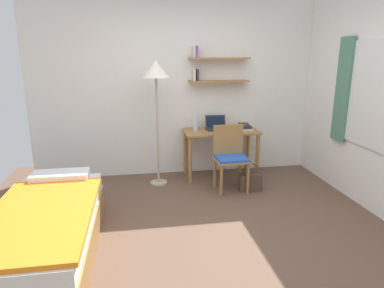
{
  "coord_description": "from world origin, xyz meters",
  "views": [
    {
      "loc": [
        -0.67,
        -3.0,
        1.8
      ],
      "look_at": [
        -0.09,
        0.51,
        0.85
      ],
      "focal_mm": 31.49,
      "sensor_mm": 36.0,
      "label": 1
    }
  ],
  "objects_px": {
    "laptop": "(216,126)",
    "book_stack": "(245,127)",
    "desk": "(221,139)",
    "water_bottle": "(195,123)",
    "handbag": "(250,181)",
    "standing_lamp": "(156,77)",
    "desk_chair": "(230,155)",
    "bed": "(46,231)"
  },
  "relations": [
    {
      "from": "laptop",
      "to": "book_stack",
      "type": "relative_size",
      "value": 1.35
    },
    {
      "from": "desk",
      "to": "water_bottle",
      "type": "relative_size",
      "value": 4.78
    },
    {
      "from": "handbag",
      "to": "laptop",
      "type": "bearing_deg",
      "value": 114.84
    },
    {
      "from": "book_stack",
      "to": "handbag",
      "type": "height_order",
      "value": "book_stack"
    },
    {
      "from": "standing_lamp",
      "to": "laptop",
      "type": "height_order",
      "value": "standing_lamp"
    },
    {
      "from": "laptop",
      "to": "handbag",
      "type": "bearing_deg",
      "value": -65.16
    },
    {
      "from": "desk",
      "to": "laptop",
      "type": "xyz_separation_m",
      "value": [
        -0.06,
        0.09,
        0.19
      ]
    },
    {
      "from": "desk_chair",
      "to": "standing_lamp",
      "type": "height_order",
      "value": "standing_lamp"
    },
    {
      "from": "bed",
      "to": "handbag",
      "type": "height_order",
      "value": "bed"
    },
    {
      "from": "laptop",
      "to": "water_bottle",
      "type": "bearing_deg",
      "value": -171.68
    },
    {
      "from": "bed",
      "to": "water_bottle",
      "type": "distance_m",
      "value": 2.54
    },
    {
      "from": "standing_lamp",
      "to": "handbag",
      "type": "relative_size",
      "value": 4.34
    },
    {
      "from": "desk_chair",
      "to": "standing_lamp",
      "type": "distance_m",
      "value": 1.44
    },
    {
      "from": "bed",
      "to": "handbag",
      "type": "distance_m",
      "value": 2.61
    },
    {
      "from": "handbag",
      "to": "book_stack",
      "type": "bearing_deg",
      "value": 81.2
    },
    {
      "from": "standing_lamp",
      "to": "book_stack",
      "type": "height_order",
      "value": "standing_lamp"
    },
    {
      "from": "laptop",
      "to": "water_bottle",
      "type": "height_order",
      "value": "water_bottle"
    },
    {
      "from": "desk_chair",
      "to": "handbag",
      "type": "height_order",
      "value": "desk_chair"
    },
    {
      "from": "desk",
      "to": "book_stack",
      "type": "bearing_deg",
      "value": -0.18
    },
    {
      "from": "desk",
      "to": "desk_chair",
      "type": "xyz_separation_m",
      "value": [
        0.01,
        -0.49,
        -0.1
      ]
    },
    {
      "from": "desk",
      "to": "handbag",
      "type": "height_order",
      "value": "desk"
    },
    {
      "from": "book_stack",
      "to": "bed",
      "type": "bearing_deg",
      "value": -144.36
    },
    {
      "from": "desk_chair",
      "to": "handbag",
      "type": "xyz_separation_m",
      "value": [
        0.26,
        -0.12,
        -0.35
      ]
    },
    {
      "from": "laptop",
      "to": "desk",
      "type": "bearing_deg",
      "value": -57.47
    },
    {
      "from": "desk",
      "to": "bed",
      "type": "bearing_deg",
      "value": -139.93
    },
    {
      "from": "desk_chair",
      "to": "water_bottle",
      "type": "bearing_deg",
      "value": 125.99
    },
    {
      "from": "desk",
      "to": "laptop",
      "type": "bearing_deg",
      "value": 122.53
    },
    {
      "from": "bed",
      "to": "water_bottle",
      "type": "bearing_deg",
      "value": 46.48
    },
    {
      "from": "desk_chair",
      "to": "water_bottle",
      "type": "relative_size",
      "value": 3.85
    },
    {
      "from": "water_bottle",
      "to": "bed",
      "type": "bearing_deg",
      "value": -133.52
    },
    {
      "from": "standing_lamp",
      "to": "laptop",
      "type": "relative_size",
      "value": 5.53
    },
    {
      "from": "bed",
      "to": "desk_chair",
      "type": "distance_m",
      "value": 2.45
    },
    {
      "from": "desk_chair",
      "to": "laptop",
      "type": "xyz_separation_m",
      "value": [
        -0.07,
        0.58,
        0.28
      ]
    },
    {
      "from": "laptop",
      "to": "book_stack",
      "type": "bearing_deg",
      "value": -12.34
    },
    {
      "from": "desk",
      "to": "standing_lamp",
      "type": "xyz_separation_m",
      "value": [
        -0.94,
        -0.15,
        0.92
      ]
    },
    {
      "from": "water_bottle",
      "to": "handbag",
      "type": "xyz_separation_m",
      "value": [
        0.64,
        -0.65,
        -0.7
      ]
    },
    {
      "from": "desk",
      "to": "handbag",
      "type": "distance_m",
      "value": 0.8
    },
    {
      "from": "desk_chair",
      "to": "water_bottle",
      "type": "height_order",
      "value": "water_bottle"
    },
    {
      "from": "water_bottle",
      "to": "handbag",
      "type": "distance_m",
      "value": 1.15
    },
    {
      "from": "desk",
      "to": "desk_chair",
      "type": "relative_size",
      "value": 1.24
    },
    {
      "from": "standing_lamp",
      "to": "water_bottle",
      "type": "bearing_deg",
      "value": 18.43
    },
    {
      "from": "desk",
      "to": "desk_chair",
      "type": "distance_m",
      "value": 0.5
    }
  ]
}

